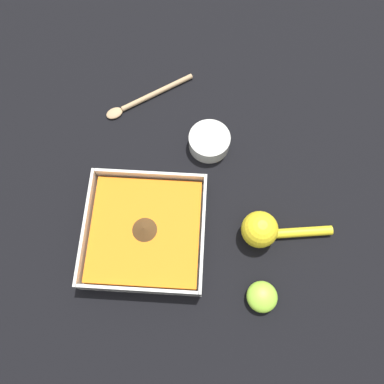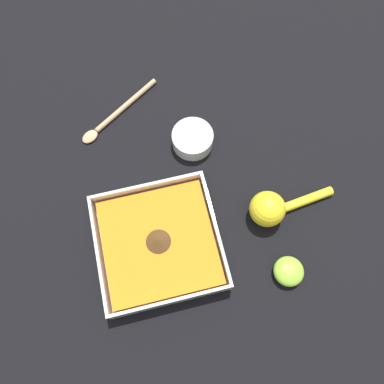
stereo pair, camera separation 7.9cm
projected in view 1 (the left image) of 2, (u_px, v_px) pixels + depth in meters
The scene contains 6 objects.
ground_plane at pixel (147, 228), 0.79m from camera, with size 4.00×4.00×0.00m, color black.
square_dish at pixel (145, 232), 0.77m from camera, with size 0.24×0.24×0.05m.
spice_bowl at pixel (209, 142), 0.84m from camera, with size 0.09×0.09×0.04m.
lemon_squeezer at pixel (264, 232), 0.75m from camera, with size 0.07×0.19×0.07m.
lemon_half at pixel (262, 297), 0.73m from camera, with size 0.06×0.06×0.03m.
wooden_spoon at pixel (145, 98), 0.89m from camera, with size 0.14×0.20×0.01m.
Camera 1 is at (-0.19, -0.11, 0.77)m, focal length 35.00 mm.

